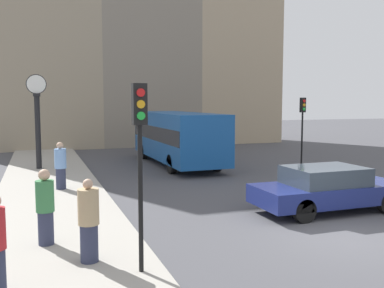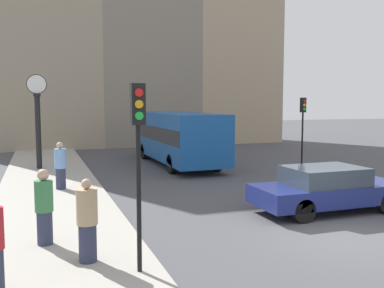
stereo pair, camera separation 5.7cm
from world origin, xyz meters
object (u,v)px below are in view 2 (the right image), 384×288
at_px(pedestrian_green_hoodie, 44,207).
at_px(pedestrian_tan_coat, 87,221).
at_px(traffic_light_near, 138,138).
at_px(traffic_light_far, 303,117).
at_px(bus_distant, 177,135).
at_px(pedestrian_blue_stripe, 60,166).
at_px(street_clock, 38,119).
at_px(sedan_car, 328,189).

bearing_deg(pedestrian_green_hoodie, pedestrian_tan_coat, -60.35).
distance_m(traffic_light_near, traffic_light_far, 15.82).
xyz_separation_m(pedestrian_tan_coat, pedestrian_green_hoodie, (-0.80, 1.40, 0.02)).
xyz_separation_m(bus_distant, traffic_light_far, (6.01, -2.63, 0.97)).
bearing_deg(traffic_light_near, traffic_light_far, 45.02).
xyz_separation_m(bus_distant, pedestrian_tan_coat, (-6.04, -12.97, -0.64)).
relative_size(bus_distant, pedestrian_blue_stripe, 5.09).
xyz_separation_m(traffic_light_far, street_clock, (-12.94, 2.91, -0.05)).
xyz_separation_m(traffic_light_near, pedestrian_tan_coat, (-0.87, 0.85, -1.72)).
relative_size(sedan_car, street_clock, 1.04).
bearing_deg(bus_distant, street_clock, 177.67).
bearing_deg(pedestrian_tan_coat, pedestrian_blue_stripe, 91.12).
xyz_separation_m(bus_distant, pedestrian_blue_stripe, (-6.19, -5.22, -0.61)).
relative_size(street_clock, pedestrian_tan_coat, 2.67).
distance_m(bus_distant, traffic_light_near, 14.79).
relative_size(bus_distant, traffic_light_near, 2.50).
bearing_deg(street_clock, sedan_car, -53.73).
distance_m(traffic_light_near, pedestrian_green_hoodie, 3.28).
bearing_deg(pedestrian_green_hoodie, traffic_light_near, -53.43).
relative_size(bus_distant, street_clock, 1.96).
distance_m(sedan_car, pedestrian_green_hoodie, 8.17).
distance_m(street_clock, pedestrian_blue_stripe, 5.76).
bearing_deg(sedan_car, street_clock, 126.27).
height_order(traffic_light_near, pedestrian_tan_coat, traffic_light_near).
distance_m(traffic_light_far, pedestrian_tan_coat, 15.97).
relative_size(traffic_light_near, traffic_light_far, 1.00).
bearing_deg(bus_distant, pedestrian_green_hoodie, -120.59).
bearing_deg(traffic_light_near, sedan_car, 24.05).
distance_m(street_clock, pedestrian_green_hoodie, 11.95).
bearing_deg(sedan_car, traffic_light_near, -155.95).
xyz_separation_m(traffic_light_near, street_clock, (-1.76, 14.10, -0.16)).
xyz_separation_m(street_clock, pedestrian_green_hoodie, (0.09, -11.85, -1.54)).
bearing_deg(bus_distant, traffic_light_far, -23.61).
relative_size(sedan_car, traffic_light_near, 1.33).
distance_m(sedan_car, pedestrian_blue_stripe, 9.42).
height_order(traffic_light_near, pedestrian_green_hoodie, traffic_light_near).
xyz_separation_m(sedan_car, bus_distant, (-1.30, 10.93, 0.88)).
bearing_deg(pedestrian_green_hoodie, street_clock, 90.45).
bearing_deg(street_clock, traffic_light_near, -82.88).
height_order(bus_distant, traffic_light_far, traffic_light_far).
relative_size(street_clock, pedestrian_green_hoodie, 2.63).
bearing_deg(pedestrian_tan_coat, bus_distant, 65.03).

